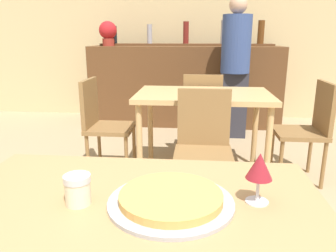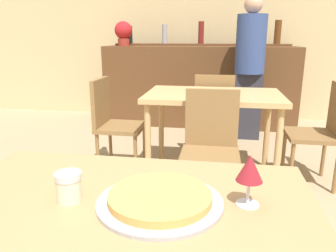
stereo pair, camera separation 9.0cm
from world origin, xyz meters
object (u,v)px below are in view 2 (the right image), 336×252
object	(u,v)px
chair_far_side_front	(211,143)
chair_far_side_right	(322,128)
cheese_shaker	(69,187)
chair_far_side_back	(214,110)
chair_far_side_left	(113,119)
pizza_tray	(160,199)
potted_plant	(123,32)
person_standing	(250,64)
wine_glass	(250,170)

from	to	relation	value
chair_far_side_front	chair_far_side_right	distance (m)	1.04
cheese_shaker	chair_far_side_front	bearing A→B (deg)	73.50
chair_far_side_front	chair_far_side_back	world-z (taller)	same
chair_far_side_left	pizza_tray	distance (m)	2.02
chair_far_side_front	potted_plant	xyz separation A→B (m)	(-1.28, 2.31, 0.77)
person_standing	chair_far_side_left	bearing A→B (deg)	-135.72
chair_far_side_back	chair_far_side_right	distance (m)	1.04
cheese_shaker	wine_glass	size ratio (longest dim) A/B	0.58
wine_glass	pizza_tray	bearing A→B (deg)	-172.04
chair_far_side_back	wine_glass	bearing A→B (deg)	93.45
cheese_shaker	wine_glass	bearing A→B (deg)	6.30
chair_far_side_back	person_standing	xyz separation A→B (m)	(0.38, 0.71, 0.40)
chair_far_side_back	chair_far_side_front	bearing A→B (deg)	90.00
wine_glass	cheese_shaker	bearing A→B (deg)	-173.70
chair_far_side_right	wine_glass	bearing A→B (deg)	-22.38
chair_far_side_right	cheese_shaker	size ratio (longest dim) A/B	9.24
chair_far_side_back	potted_plant	xyz separation A→B (m)	(-1.28, 1.24, 0.77)
pizza_tray	potted_plant	xyz separation A→B (m)	(-1.16, 3.63, 0.52)
chair_far_side_back	potted_plant	world-z (taller)	potted_plant
pizza_tray	wine_glass	bearing A→B (deg)	7.96
chair_far_side_right	wine_glass	size ratio (longest dim) A/B	5.39
chair_far_side_front	chair_far_side_right	xyz separation A→B (m)	(0.89, 0.53, 0.00)
wine_glass	potted_plant	xyz separation A→B (m)	(-1.43, 3.59, 0.42)
pizza_tray	potted_plant	bearing A→B (deg)	107.80
person_standing	chair_far_side_front	bearing A→B (deg)	-102.16
chair_far_side_front	potted_plant	distance (m)	2.75
chair_far_side_right	person_standing	distance (m)	1.40
cheese_shaker	potted_plant	xyz separation A→B (m)	(-0.89, 3.65, 0.49)
pizza_tray	person_standing	world-z (taller)	person_standing
chair_far_side_right	person_standing	size ratio (longest dim) A/B	0.52
wine_glass	chair_far_side_right	bearing A→B (deg)	67.62
chair_far_side_back	potted_plant	distance (m)	1.94
chair_far_side_right	chair_far_side_left	bearing A→B (deg)	-90.00
chair_far_side_front	pizza_tray	size ratio (longest dim) A/B	2.24
pizza_tray	person_standing	size ratio (longest dim) A/B	0.23
pizza_tray	potted_plant	world-z (taller)	potted_plant
chair_far_side_left	chair_far_side_right	xyz separation A→B (m)	(1.78, 0.00, 0.00)
pizza_tray	chair_far_side_front	bearing A→B (deg)	84.83
person_standing	cheese_shaker	bearing A→B (deg)	-104.05
person_standing	potted_plant	distance (m)	1.79
chair_far_side_front	pizza_tray	bearing A→B (deg)	-95.17
chair_far_side_right	person_standing	world-z (taller)	person_standing
potted_plant	chair_far_side_back	bearing A→B (deg)	-43.95
chair_far_side_back	chair_far_side_right	xyz separation A→B (m)	(0.89, -0.53, 0.00)
pizza_tray	cheese_shaker	bearing A→B (deg)	-175.27
cheese_shaker	wine_glass	distance (m)	0.55
chair_far_side_back	chair_far_side_left	world-z (taller)	same
chair_far_side_left	wine_glass	xyz separation A→B (m)	(1.03, -1.82, 0.35)
chair_far_side_front	person_standing	size ratio (longest dim) A/B	0.52
chair_far_side_right	pizza_tray	world-z (taller)	chair_far_side_right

